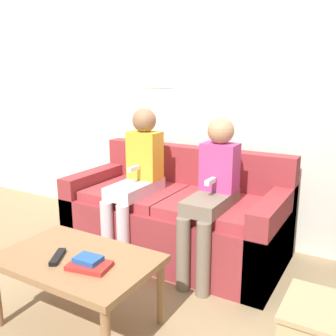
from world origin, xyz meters
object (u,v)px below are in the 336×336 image
object	(u,v)px
tv_remote	(58,257)
couch	(177,218)
person_right	(212,189)
coffee_table	(77,265)
person_left	(136,175)

from	to	relation	value
tv_remote	couch	bearing A→B (deg)	55.85
couch	tv_remote	bearing A→B (deg)	-95.24
person_right	couch	bearing A→B (deg)	153.24
couch	coffee_table	size ratio (longest dim) A/B	1.94
coffee_table	person_left	xyz separation A→B (m)	(-0.21, 0.87, 0.27)
coffee_table	person_right	world-z (taller)	person_right
coffee_table	tv_remote	size ratio (longest dim) A/B	4.99
couch	person_left	world-z (taller)	person_left
couch	person_left	distance (m)	0.46
couch	coffee_table	distance (m)	1.05
coffee_table	tv_remote	bearing A→B (deg)	-138.03
person_left	person_right	bearing A→B (deg)	-0.41
couch	coffee_table	bearing A→B (deg)	-91.64
tv_remote	coffee_table	bearing A→B (deg)	13.06
coffee_table	person_right	size ratio (longest dim) A/B	0.78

